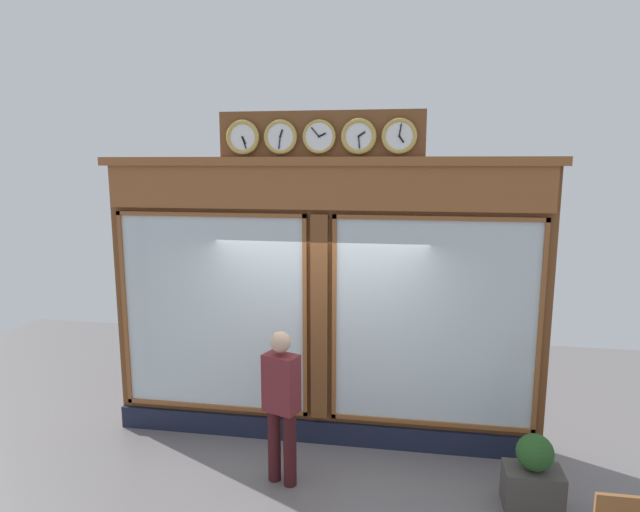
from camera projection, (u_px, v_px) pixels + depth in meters
The scene contains 4 objects.
shop_facade at pixel (322, 300), 6.48m from camera, with size 5.31×0.42×3.98m.
pedestrian at pixel (281, 401), 5.66m from camera, with size 0.41×0.33×1.69m.
planter_box at pixel (532, 488), 5.36m from camera, with size 0.56×0.36×0.41m, color #4C4742.
planter_shrub at pixel (535, 452), 5.29m from camera, with size 0.36×0.36×0.36m, color #285623.
Camera 1 is at (-1.01, 6.09, 3.41)m, focal length 30.24 mm.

